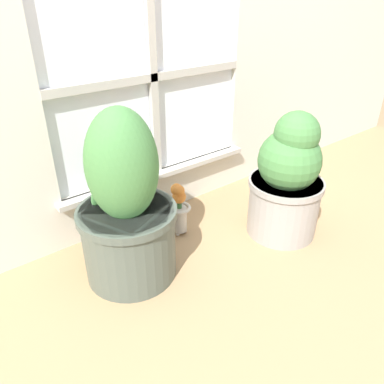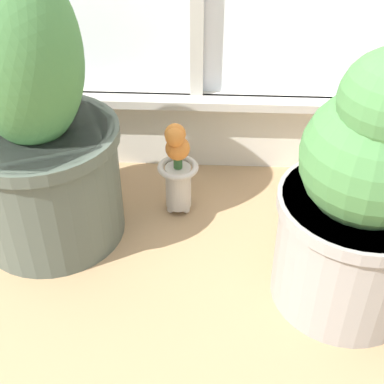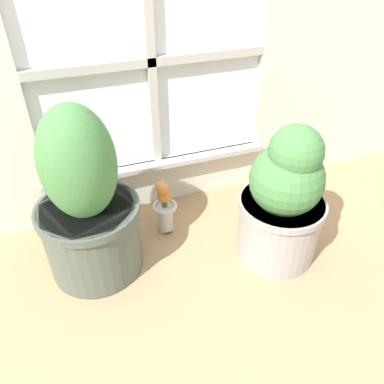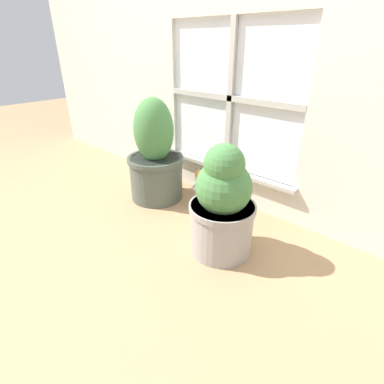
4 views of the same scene
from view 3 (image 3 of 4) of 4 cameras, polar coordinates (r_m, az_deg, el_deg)
ground_plane at (r=1.45m, az=2.92°, el=-16.81°), size 10.00×10.00×0.00m
potted_plant_left at (r=1.43m, az=-15.67°, el=-2.36°), size 0.39×0.39×0.70m
potted_plant_right at (r=1.49m, az=13.69°, el=-1.34°), size 0.34×0.34×0.60m
flower_vase at (r=1.63m, az=-4.22°, el=-2.09°), size 0.11×0.11×0.27m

